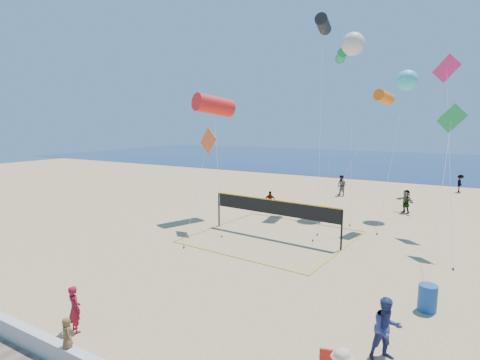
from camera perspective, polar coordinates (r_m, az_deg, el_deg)
The scene contains 20 objects.
ground at distance 13.01m, azimuth -7.09°, elevation -22.46°, with size 120.00×120.00×0.00m, color tan.
ocean at distance 71.45m, azimuth 24.63°, elevation 2.43°, with size 140.00×50.00×0.03m, color #112052.
woman at distance 13.84m, azimuth -23.89°, elevation -17.51°, with size 0.57×0.37×1.55m, color maroon.
toddler at distance 12.04m, azimuth -24.86°, elevation -20.34°, with size 0.42×0.27×0.85m, color brown.
bystander_a at distance 12.16m, azimuth 21.41°, elevation -20.38°, with size 0.90×0.70×1.85m, color navy.
far_person_0 at distance 29.15m, azimuth 4.57°, elevation -3.18°, with size 0.90×0.38×1.54m, color gray.
far_person_1 at distance 30.90m, azimuth 23.96°, elevation -3.00°, with size 1.66×0.53×1.79m, color gray.
far_person_3 at distance 36.15m, azimuth 15.24°, elevation -0.84°, with size 0.94×0.74×1.94m, color gray.
far_person_4 at distance 42.64m, azimuth 30.53°, elevation -0.47°, with size 1.13×0.65×1.75m, color gray.
trash_barrel at distance 15.65m, azimuth 26.67°, elevation -15.76°, with size 0.65×0.65×0.97m, color #164494.
volleyball_net at distance 22.29m, azimuth 5.18°, elevation -4.82°, with size 9.18×9.04×2.27m.
kite_0 at distance 26.78m, azimuth -4.01°, elevation 11.29°, with size 4.44×5.78×8.81m.
kite_1 at distance 30.55m, azimuth 12.55°, elevation 22.15°, with size 2.99×8.11×14.58m.
kite_2 at distance 25.47m, azimuth 21.06°, elevation 11.67°, with size 3.18×5.99×8.80m.
kite_3 at distance 23.42m, azimuth -5.00°, elevation 5.40°, with size 1.97×4.32×6.52m.
kite_4 at distance 21.83m, azimuth 29.43°, elevation 7.06°, with size 1.44×7.25×7.73m.
kite_5 at distance 25.87m, azimuth 28.98°, elevation 13.48°, with size 2.01×7.31×10.80m.
kite_6 at distance 29.79m, azimuth 16.84°, elevation 19.22°, with size 2.24×4.94×13.20m.
kite_7 at distance 29.62m, azimuth 24.13°, elevation 13.69°, with size 1.63×6.92×10.43m.
kite_8 at distance 33.35m, azimuth 15.14°, elevation 17.72°, with size 1.43×5.85×12.69m.
Camera 1 is at (6.85, -8.80, 6.69)m, focal length 28.00 mm.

